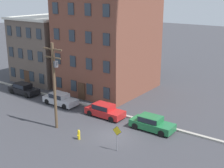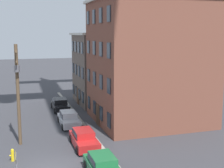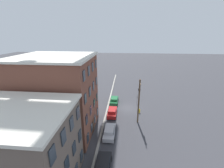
{
  "view_description": "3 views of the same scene",
  "coord_description": "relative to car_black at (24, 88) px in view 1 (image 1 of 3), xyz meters",
  "views": [
    {
      "loc": [
        15.58,
        -22.12,
        13.32
      ],
      "look_at": [
        -1.81,
        2.17,
        4.28
      ],
      "focal_mm": 50.0,
      "sensor_mm": 36.0,
      "label": 1
    },
    {
      "loc": [
        21.18,
        -2.19,
        9.47
      ],
      "look_at": [
        0.87,
        4.28,
        6.0
      ],
      "focal_mm": 50.0,
      "sensor_mm": 36.0,
      "label": 2
    },
    {
      "loc": [
        -31.07,
        0.75,
        16.28
      ],
      "look_at": [
        -0.44,
        3.5,
        5.8
      ],
      "focal_mm": 24.0,
      "sensor_mm": 36.0,
      "label": 3
    }
  ],
  "objects": [
    {
      "name": "kerb_strip",
      "position": [
        17.0,
        1.35,
        -0.67
      ],
      "size": [
        56.0,
        0.36,
        0.16
      ],
      "primitive_type": "cube",
      "color": "#9E998E",
      "rests_on": "ground_plane"
    },
    {
      "name": "caution_sign",
      "position": [
        18.93,
        -5.46,
        0.81
      ],
      "size": [
        0.91,
        0.08,
        2.36
      ],
      "color": "slate",
      "rests_on": "ground_plane"
    },
    {
      "name": "car_black",
      "position": [
        0.0,
        0.0,
        0.0
      ],
      "size": [
        4.4,
        1.92,
        1.43
      ],
      "color": "black",
      "rests_on": "ground_plane"
    },
    {
      "name": "car_silver",
      "position": [
        6.84,
        -0.1,
        0.0
      ],
      "size": [
        4.4,
        1.92,
        1.43
      ],
      "color": "#B7B7BC",
      "rests_on": "ground_plane"
    },
    {
      "name": "car_green",
      "position": [
        19.27,
        0.04,
        0.0
      ],
      "size": [
        4.4,
        1.92,
        1.43
      ],
      "color": "#1E6638",
      "rests_on": "ground_plane"
    },
    {
      "name": "apartment_midblock",
      "position": [
        7.78,
        8.48,
        5.79
      ],
      "size": [
        10.95,
        11.77,
        13.06
      ],
      "color": "brown",
      "rests_on": "ground_plane"
    },
    {
      "name": "car_red",
      "position": [
        13.44,
        0.04,
        0.0
      ],
      "size": [
        4.4,
        1.92,
        1.43
      ],
      "color": "#B21E1E",
      "rests_on": "ground_plane"
    },
    {
      "name": "fire_hydrant",
      "position": [
        14.8,
        -5.72,
        -0.27
      ],
      "size": [
        0.24,
        0.34,
        0.96
      ],
      "color": "yellow",
      "rests_on": "ground_plane"
    },
    {
      "name": "utility_pole",
      "position": [
        11.3,
        -5.08,
        4.1
      ],
      "size": [
        2.4,
        0.44,
        8.61
      ],
      "color": "brown",
      "rests_on": "ground_plane"
    },
    {
      "name": "ground_plane",
      "position": [
        17.0,
        -3.15,
        -0.75
      ],
      "size": [
        200.0,
        200.0,
        0.0
      ],
      "primitive_type": "plane",
      "color": "#38383D"
    },
    {
      "name": "apartment_corner",
      "position": [
        -2.6,
        8.3,
        4.04
      ],
      "size": [
        8.79,
        11.43,
        9.55
      ],
      "color": "#66564C",
      "rests_on": "ground_plane"
    }
  ]
}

